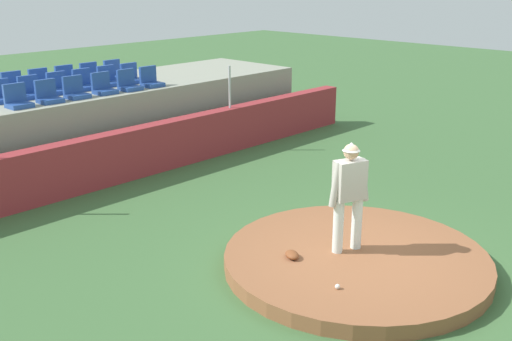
% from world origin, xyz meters
% --- Properties ---
extents(ground_plane, '(60.00, 60.00, 0.00)m').
position_xyz_m(ground_plane, '(0.00, 0.00, 0.00)').
color(ground_plane, '#3E6637').
extents(pitchers_mound, '(4.24, 4.24, 0.24)m').
position_xyz_m(pitchers_mound, '(0.00, 0.00, 0.12)').
color(pitchers_mound, brown).
rests_on(pitchers_mound, ground_plane).
extents(pitcher, '(0.73, 0.42, 1.81)m').
position_xyz_m(pitcher, '(0.01, 0.20, 1.29)').
color(pitcher, white).
rests_on(pitcher, pitchers_mound).
extents(baseball, '(0.07, 0.07, 0.07)m').
position_xyz_m(baseball, '(-1.14, -0.47, 0.27)').
color(baseball, white).
rests_on(baseball, pitchers_mound).
extents(fielding_glove, '(0.33, 0.36, 0.11)m').
position_xyz_m(fielding_glove, '(-0.83, 0.64, 0.29)').
color(fielding_glove, brown).
rests_on(fielding_glove, pitchers_mound).
extents(brick_barrier, '(15.44, 0.40, 1.15)m').
position_xyz_m(brick_barrier, '(0.00, 6.35, 0.58)').
color(brick_barrier, maroon).
rests_on(brick_barrier, ground_plane).
extents(fence_post_right, '(0.06, 0.06, 1.10)m').
position_xyz_m(fence_post_right, '(3.34, 6.35, 1.70)').
color(fence_post_right, silver).
rests_on(fence_post_right, brick_barrier).
extents(bleacher_platform, '(13.28, 3.13, 1.77)m').
position_xyz_m(bleacher_platform, '(0.00, 8.62, 0.89)').
color(bleacher_platform, gray).
rests_on(bleacher_platform, ground_plane).
extents(stadium_chair_0, '(0.48, 0.44, 0.50)m').
position_xyz_m(stadium_chair_0, '(-1.76, 7.60, 1.93)').
color(stadium_chair_0, '#264B9A').
rests_on(stadium_chair_0, bleacher_platform).
extents(stadium_chair_1, '(0.48, 0.44, 0.50)m').
position_xyz_m(stadium_chair_1, '(-1.05, 7.60, 1.93)').
color(stadium_chair_1, '#264B9A').
rests_on(stadium_chair_1, bleacher_platform).
extents(stadium_chair_2, '(0.48, 0.44, 0.50)m').
position_xyz_m(stadium_chair_2, '(-0.37, 7.61, 1.93)').
color(stadium_chair_2, '#264B9A').
rests_on(stadium_chair_2, bleacher_platform).
extents(stadium_chair_3, '(0.48, 0.44, 0.50)m').
position_xyz_m(stadium_chair_3, '(0.37, 7.61, 1.93)').
color(stadium_chair_3, '#264B9A').
rests_on(stadium_chair_3, bleacher_platform).
extents(stadium_chair_4, '(0.48, 0.44, 0.50)m').
position_xyz_m(stadium_chair_4, '(1.06, 7.56, 1.93)').
color(stadium_chair_4, '#264B9A').
rests_on(stadium_chair_4, bleacher_platform).
extents(stadium_chair_5, '(0.48, 0.44, 0.50)m').
position_xyz_m(stadium_chair_5, '(1.73, 7.57, 1.93)').
color(stadium_chair_5, '#264B9A').
rests_on(stadium_chair_5, bleacher_platform).
extents(stadium_chair_6, '(0.48, 0.44, 0.50)m').
position_xyz_m(stadium_chair_6, '(-1.75, 8.39, 1.93)').
color(stadium_chair_6, '#264B9A').
rests_on(stadium_chair_6, bleacher_platform).
extents(stadium_chair_7, '(0.48, 0.44, 0.50)m').
position_xyz_m(stadium_chair_7, '(-1.06, 8.39, 1.93)').
color(stadium_chair_7, '#264B9A').
rests_on(stadium_chair_7, bleacher_platform).
extents(stadium_chair_8, '(0.48, 0.44, 0.50)m').
position_xyz_m(stadium_chair_8, '(-0.32, 8.43, 1.93)').
color(stadium_chair_8, '#264B9A').
rests_on(stadium_chair_8, bleacher_platform).
extents(stadium_chair_9, '(0.48, 0.44, 0.50)m').
position_xyz_m(stadium_chair_9, '(0.35, 8.42, 1.93)').
color(stadium_chair_9, '#264B9A').
rests_on(stadium_chair_9, bleacher_platform).
extents(stadium_chair_10, '(0.48, 0.44, 0.50)m').
position_xyz_m(stadium_chair_10, '(1.07, 8.44, 1.93)').
color(stadium_chair_10, '#264B9A').
rests_on(stadium_chair_10, bleacher_platform).
extents(stadium_chair_11, '(0.48, 0.44, 0.50)m').
position_xyz_m(stadium_chair_11, '(1.73, 8.39, 1.93)').
color(stadium_chair_11, '#264B9A').
rests_on(stadium_chair_11, bleacher_platform).
extents(stadium_chair_13, '(0.48, 0.44, 0.50)m').
position_xyz_m(stadium_chair_13, '(-1.05, 9.24, 1.93)').
color(stadium_chair_13, '#264B9A').
rests_on(stadium_chair_13, bleacher_platform).
extents(stadium_chair_14, '(0.48, 0.44, 0.50)m').
position_xyz_m(stadium_chair_14, '(-0.37, 9.22, 1.93)').
color(stadium_chair_14, '#264B9A').
rests_on(stadium_chair_14, bleacher_platform).
extents(stadium_chair_15, '(0.48, 0.44, 0.50)m').
position_xyz_m(stadium_chair_15, '(0.35, 9.25, 1.93)').
color(stadium_chair_15, '#264B9A').
rests_on(stadium_chair_15, bleacher_platform).
extents(stadium_chair_16, '(0.48, 0.44, 0.50)m').
position_xyz_m(stadium_chair_16, '(1.06, 9.24, 1.93)').
color(stadium_chair_16, '#264B9A').
rests_on(stadium_chair_16, bleacher_platform).
extents(stadium_chair_17, '(0.48, 0.44, 0.50)m').
position_xyz_m(stadium_chair_17, '(1.78, 9.24, 1.93)').
color(stadium_chair_17, '#264B9A').
rests_on(stadium_chair_17, bleacher_platform).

